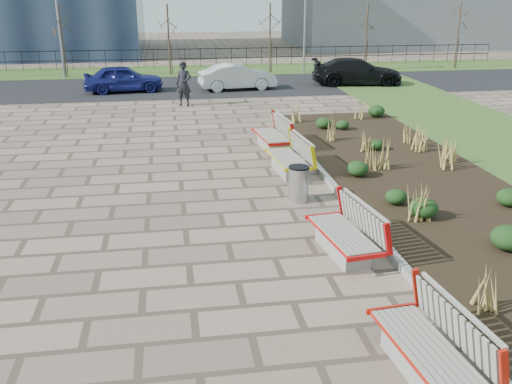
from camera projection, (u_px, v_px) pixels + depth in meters
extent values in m
plane|color=#87705D|center=(193.00, 310.00, 9.29)|extent=(120.00, 120.00, 0.00)
cube|color=black|center=(424.00, 187.00, 14.82)|extent=(4.50, 18.00, 0.10)
cube|color=gray|center=(338.00, 191.00, 14.48)|extent=(0.16, 18.00, 0.15)
cube|color=#33511E|center=(170.00, 71.00, 35.30)|extent=(80.00, 5.00, 0.04)
cube|color=black|center=(172.00, 87.00, 29.73)|extent=(80.00, 7.00, 0.02)
cylinder|color=#B2B2B7|center=(299.00, 184.00, 13.89)|extent=(0.49, 0.49, 0.87)
imported|color=black|center=(184.00, 84.00, 24.84)|extent=(0.82, 0.68, 1.92)
imported|color=navy|center=(124.00, 79.00, 28.15)|extent=(3.98, 1.94, 1.31)
imported|color=#B7BBC0|center=(237.00, 77.00, 28.79)|extent=(4.00, 1.79, 1.28)
imported|color=black|center=(357.00, 72.00, 30.22)|extent=(4.96, 2.56, 1.38)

